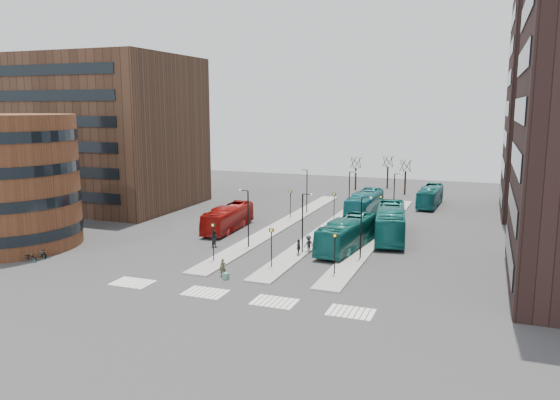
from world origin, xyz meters
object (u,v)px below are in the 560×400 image
(suitcase, at_px, (226,276))
(teal_bus_a, at_px, (347,234))
(bicycle_mid, at_px, (40,254))
(bicycle_near, at_px, (31,257))
(commuter_a, at_px, (214,238))
(commuter_c, at_px, (308,244))
(teal_bus_b, at_px, (365,204))
(red_bus, at_px, (228,218))
(commuter_b, at_px, (299,248))
(teal_bus_c, at_px, (391,222))
(teal_bus_d, at_px, (430,196))
(traveller, at_px, (223,268))
(bicycle_far, at_px, (42,253))

(suitcase, relative_size, teal_bus_a, 0.05)
(teal_bus_a, height_order, bicycle_mid, teal_bus_a)
(bicycle_near, bearing_deg, teal_bus_a, -55.43)
(commuter_a, bearing_deg, teal_bus_a, -153.86)
(teal_bus_a, bearing_deg, commuter_c, -135.45)
(teal_bus_a, xyz_separation_m, commuter_c, (-3.38, -2.65, -0.75))
(teal_bus_b, bearing_deg, suitcase, -99.28)
(red_bus, distance_m, commuter_b, 14.27)
(suitcase, bearing_deg, commuter_c, 90.82)
(teal_bus_a, relative_size, commuter_a, 6.36)
(suitcase, distance_m, teal_bus_a, 15.57)
(teal_bus_c, relative_size, bicycle_near, 7.77)
(suitcase, xyz_separation_m, teal_bus_d, (13.02, 42.48, 1.22))
(teal_bus_a, bearing_deg, suitcase, -111.79)
(red_bus, relative_size, traveller, 6.78)
(teal_bus_a, height_order, teal_bus_b, teal_bus_b)
(suitcase, height_order, teal_bus_a, teal_bus_a)
(traveller, xyz_separation_m, bicycle_far, (-19.44, -1.05, -0.31))
(red_bus, height_order, commuter_b, red_bus)
(suitcase, height_order, teal_bus_c, teal_bus_c)
(teal_bus_c, bearing_deg, commuter_b, -132.34)
(bicycle_near, bearing_deg, bicycle_far, 5.21)
(teal_bus_b, distance_m, teal_bus_c, 12.26)
(red_bus, xyz_separation_m, commuter_c, (12.19, -6.25, -0.60))
(commuter_b, bearing_deg, bicycle_near, 92.21)
(commuter_c, relative_size, bicycle_near, 1.05)
(teal_bus_d, distance_m, commuter_a, 38.10)
(commuter_a, relative_size, bicycle_far, 1.02)
(suitcase, bearing_deg, bicycle_far, -158.43)
(teal_bus_b, xyz_separation_m, teal_bus_c, (5.32, -11.04, 0.13))
(teal_bus_a, relative_size, teal_bus_d, 1.09)
(teal_bus_a, xyz_separation_m, commuter_b, (-3.82, -4.48, -0.77))
(suitcase, relative_size, red_bus, 0.05)
(red_bus, xyz_separation_m, bicycle_far, (-11.87, -17.60, -1.02))
(bicycle_near, bearing_deg, bicycle_mid, 5.21)
(suitcase, distance_m, bicycle_mid, 20.10)
(suitcase, bearing_deg, teal_bus_d, 93.59)
(traveller, bearing_deg, teal_bus_a, 37.80)
(commuter_c, bearing_deg, red_bus, -83.78)
(bicycle_far, bearing_deg, teal_bus_c, -32.44)
(teal_bus_d, bearing_deg, bicycle_far, -125.13)
(red_bus, bearing_deg, teal_bus_a, -15.50)
(bicycle_near, height_order, bicycle_far, bicycle_far)
(commuter_a, distance_m, bicycle_near, 17.97)
(teal_bus_d, relative_size, commuter_b, 6.19)
(traveller, bearing_deg, commuter_c, 45.35)
(teal_bus_c, distance_m, commuter_a, 20.00)
(bicycle_mid, bearing_deg, commuter_a, -56.56)
(teal_bus_b, height_order, traveller, teal_bus_b)
(commuter_c, bearing_deg, teal_bus_a, 161.45)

